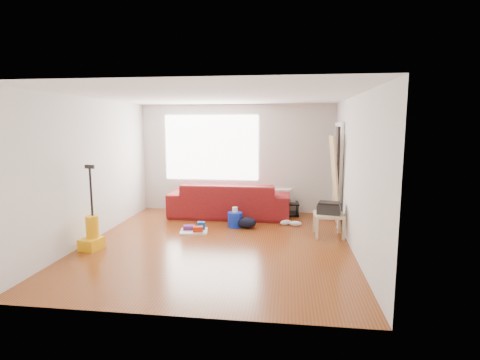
# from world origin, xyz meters

# --- Properties ---
(room) EXTENTS (4.51, 5.01, 2.51)m
(room) POSITION_xyz_m (0.07, 0.15, 1.25)
(room) COLOR #62320C
(room) RESTS_ON ground
(sofa) EXTENTS (2.64, 1.03, 0.77)m
(sofa) POSITION_xyz_m (-0.08, 1.95, 0.00)
(sofa) COLOR #600D17
(sofa) RESTS_ON ground
(tv_stand) EXTENTS (0.79, 0.49, 0.29)m
(tv_stand) POSITION_xyz_m (1.06, 2.22, 0.15)
(tv_stand) COLOR black
(tv_stand) RESTS_ON ground
(tv) EXTENTS (0.62, 0.08, 0.36)m
(tv) POSITION_xyz_m (1.06, 2.22, 0.47)
(tv) COLOR black
(tv) RESTS_ON tv_stand
(side_table) EXTENTS (0.53, 0.53, 0.42)m
(side_table) POSITION_xyz_m (1.95, 0.70, 0.35)
(side_table) COLOR #D0C08C
(side_table) RESTS_ON ground
(printer) EXTENTS (0.47, 0.39, 0.22)m
(printer) POSITION_xyz_m (1.95, 0.70, 0.53)
(printer) COLOR black
(printer) RESTS_ON side_table
(bucket) EXTENTS (0.30, 0.30, 0.29)m
(bucket) POSITION_xyz_m (0.15, 1.10, 0.00)
(bucket) COLOR #0F2AB3
(bucket) RESTS_ON ground
(toilet_paper) EXTENTS (0.11, 0.11, 0.10)m
(toilet_paper) POSITION_xyz_m (0.15, 1.12, 0.20)
(toilet_paper) COLOR silver
(toilet_paper) RESTS_ON bucket
(cleaning_tray) EXTENTS (0.57, 0.49, 0.18)m
(cleaning_tray) POSITION_xyz_m (-0.55, 0.62, 0.06)
(cleaning_tray) COLOR white
(cleaning_tray) RESTS_ON ground
(backpack) EXTENTS (0.44, 0.38, 0.22)m
(backpack) POSITION_xyz_m (0.39, 1.05, 0.00)
(backpack) COLOR black
(backpack) RESTS_ON ground
(sneakers) EXTENTS (0.47, 0.24, 0.11)m
(sneakers) POSITION_xyz_m (1.26, 1.33, 0.05)
(sneakers) COLOR white
(sneakers) RESTS_ON ground
(vacuum) EXTENTS (0.35, 0.38, 1.39)m
(vacuum) POSITION_xyz_m (-2.00, -0.54, 0.26)
(vacuum) COLOR #F6AB0E
(vacuum) RESTS_ON ground
(door_panel) EXTENTS (0.23, 0.73, 1.82)m
(door_panel) POSITION_xyz_m (2.13, 1.45, 0.00)
(door_panel) COLOR #A28743
(door_panel) RESTS_ON ground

